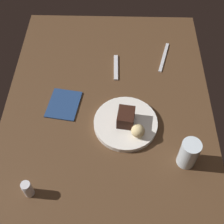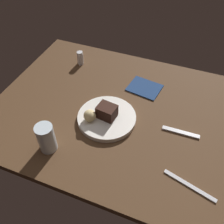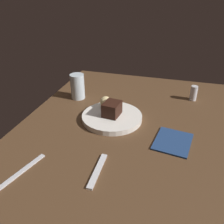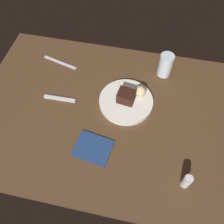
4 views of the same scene
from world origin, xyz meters
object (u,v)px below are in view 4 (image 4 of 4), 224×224
object	(u,v)px
butter_knife	(60,62)
folded_napkin	(93,148)
bread_roll	(140,91)
dessert_plate	(126,101)
chocolate_cake_slice	(126,96)
water_glass	(165,65)
dessert_spoon	(60,99)
salt_shaker	(187,181)

from	to	relation	value
butter_knife	folded_napkin	world-z (taller)	folded_napkin
bread_roll	folded_napkin	size ratio (longest dim) A/B	0.34
dessert_plate	chocolate_cake_slice	size ratio (longest dim) A/B	3.27
water_glass	dessert_plate	bearing A→B (deg)	-125.22
water_glass	folded_napkin	size ratio (longest dim) A/B	0.80
bread_roll	water_glass	xyz separation A→B (cm)	(9.52, 17.06, 1.30)
chocolate_cake_slice	dessert_plate	bearing A→B (deg)	8.45
dessert_spoon	water_glass	bearing A→B (deg)	28.21
salt_shaker	dessert_spoon	bearing A→B (deg)	154.63
bread_roll	salt_shaker	world-z (taller)	bread_roll
water_glass	folded_napkin	xyz separation A→B (cm)	(-24.33, -46.61, -5.67)
dessert_plate	dessert_spoon	world-z (taller)	dessert_plate
chocolate_cake_slice	water_glass	distance (cm)	26.32
water_glass	butter_knife	size ratio (longest dim) A/B	0.63
bread_roll	folded_napkin	world-z (taller)	bread_roll
water_glass	folded_napkin	world-z (taller)	water_glass
bread_roll	salt_shaker	distance (cm)	42.96
butter_knife	salt_shaker	bearing A→B (deg)	157.82
salt_shaker	butter_knife	bearing A→B (deg)	142.90
chocolate_cake_slice	butter_knife	world-z (taller)	chocolate_cake_slice
dessert_plate	bread_roll	size ratio (longest dim) A/B	4.88
bread_roll	dessert_spoon	distance (cm)	37.40
dessert_plate	chocolate_cake_slice	xyz separation A→B (cm)	(-0.09, -0.01, 3.88)
folded_napkin	dessert_spoon	bearing A→B (deg)	135.59
dessert_plate	chocolate_cake_slice	distance (cm)	3.88
salt_shaker	folded_napkin	distance (cm)	38.19
dessert_plate	folded_napkin	size ratio (longest dim) A/B	1.65
salt_shaker	bread_roll	bearing A→B (deg)	121.76
dessert_plate	water_glass	world-z (taller)	water_glass
salt_shaker	butter_knife	distance (cm)	82.65
chocolate_cake_slice	salt_shaker	size ratio (longest dim) A/B	1.07
butter_knife	folded_napkin	distance (cm)	51.44
water_glass	bread_roll	bearing A→B (deg)	-119.17
bread_roll	dessert_spoon	size ratio (longest dim) A/B	0.34
butter_knife	bread_roll	bearing A→B (deg)	177.82
dessert_spoon	butter_knife	size ratio (longest dim) A/B	0.79
bread_roll	butter_knife	size ratio (longest dim) A/B	0.27
dessert_spoon	folded_napkin	size ratio (longest dim) A/B	1.01
water_glass	folded_napkin	bearing A→B (deg)	-117.57
bread_roll	salt_shaker	xyz separation A→B (cm)	(22.61, -36.51, -1.18)
bread_roll	water_glass	world-z (taller)	water_glass
bread_roll	butter_knife	xyz separation A→B (cm)	(-43.26, 13.31, -4.41)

